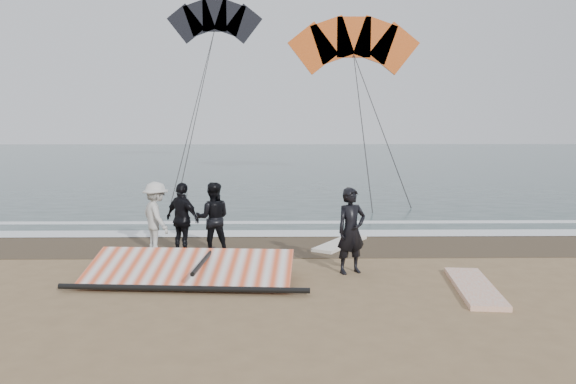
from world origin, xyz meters
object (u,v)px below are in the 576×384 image
Objects in this scene: board_white at (474,287)px; board_cream at (340,244)px; man_main at (351,231)px; sail_rig at (187,271)px.

board_white is 4.42m from board_cream.
board_white is (2.24, -1.24, -0.87)m from man_main.
man_main is 3.51m from sail_rig.
sail_rig reaches higher than board_white.
sail_rig is (-5.64, 0.74, 0.15)m from board_white.
man_main reaches higher than sail_rig.
board_cream is (0.06, 2.61, -0.87)m from man_main.
man_main is 0.87× the size of board_cream.
sail_rig is at bearing 178.78° from board_white.
man_main is at bearing 8.34° from sail_rig.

